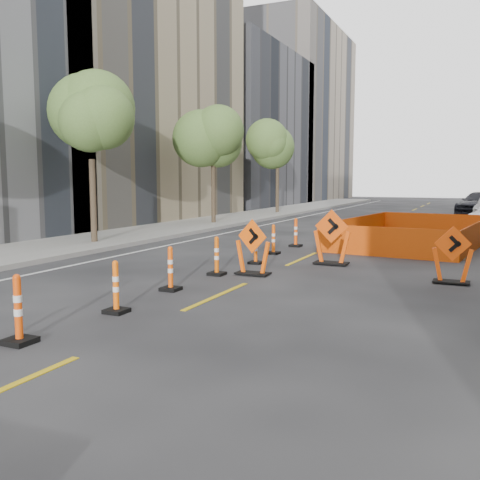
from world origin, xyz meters
The scene contains 20 objects.
ground_plane centered at (0.00, 0.00, 0.00)m, with size 140.00×140.00×0.00m, color black.
sidewalk_left centered at (-9.00, 12.00, 0.07)m, with size 4.00×90.00×0.15m, color gray.
bld_left_c centered at (-17.00, 20.80, 13.00)m, with size 12.00×18.00×26.00m, color tan.
bld_left_d centered at (-17.00, 39.20, 7.00)m, with size 12.00×16.00×14.00m, color #4C4C51.
bld_left_e centered at (-17.00, 55.60, 10.00)m, with size 12.00×20.00×20.00m, color gray.
tree_l_b centered at (-8.40, 10.00, 4.53)m, with size 2.80×2.80×5.95m.
tree_l_c centered at (-8.40, 20.00, 4.53)m, with size 2.80×2.80×5.95m.
tree_l_d centered at (-8.40, 30.00, 4.53)m, with size 2.80×2.80×5.95m.
channelizer_2 centered at (-1.26, -0.35, 0.55)m, with size 0.44×0.44×1.11m, color #E24409, non-canonical shape.
channelizer_3 centered at (-1.09, 1.85, 0.51)m, with size 0.40×0.40×1.02m, color #FD610A, non-canonical shape.
channelizer_4 centered at (-1.24, 4.05, 0.52)m, with size 0.41×0.41×1.03m, color #F3510A, non-canonical shape.
channelizer_5 centered at (-1.17, 6.24, 0.52)m, with size 0.41×0.41×1.04m, color #D85609, non-canonical shape.
channelizer_6 centered at (-0.97, 8.44, 0.48)m, with size 0.38×0.38×0.97m, color #E25109, non-canonical shape.
channelizer_7 centered at (-1.24, 10.64, 0.51)m, with size 0.40×0.40×1.01m, color #EF550A, non-canonical shape.
channelizer_8 centered at (-1.19, 12.84, 0.54)m, with size 0.43×0.43×1.09m, color #F24C0A, non-canonical shape.
chevron_sign_left centered at (-0.31, 6.67, 0.75)m, with size 1.00×0.60×1.50m, color #FF580A, non-canonical shape.
chevron_sign_center centered at (1.16, 9.23, 0.83)m, with size 1.11×0.66×1.66m, color #E04709, non-canonical shape.
chevron_sign_right centered at (4.60, 7.62, 0.71)m, with size 0.95×0.57×1.42m, color #F94B0A, non-canonical shape.
safety_fence centered at (2.79, 15.41, 0.50)m, with size 4.66×7.93×0.99m, color #FB570D, non-canonical shape.
parked_car_far centered at (4.99, 35.45, 0.81)m, with size 2.26×5.55×1.61m, color black.
Camera 1 is at (5.26, -6.29, 2.57)m, focal length 40.00 mm.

